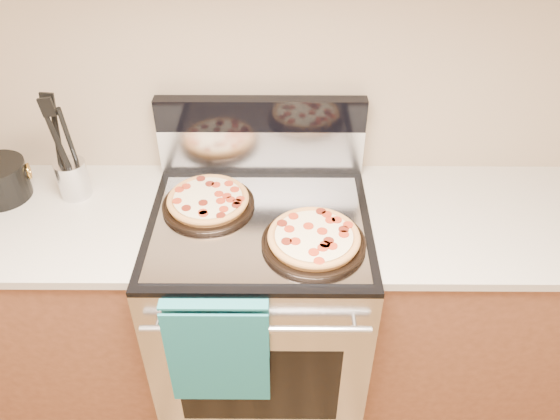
{
  "coord_description": "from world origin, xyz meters",
  "views": [
    {
      "loc": [
        0.08,
        0.21,
        2.1
      ],
      "look_at": [
        0.07,
        1.55,
        1.04
      ],
      "focal_mm": 35.0,
      "sensor_mm": 36.0,
      "label": 1
    }
  ],
  "objects_px": {
    "range_body": "(262,312)",
    "pepperoni_pizza_back": "(208,201)",
    "utensil_crock": "(73,179)",
    "pepperoni_pizza_front": "(314,239)"
  },
  "relations": [
    {
      "from": "pepperoni_pizza_back",
      "to": "pepperoni_pizza_front",
      "type": "relative_size",
      "value": 0.96
    },
    {
      "from": "pepperoni_pizza_back",
      "to": "utensil_crock",
      "type": "relative_size",
      "value": 2.32
    },
    {
      "from": "pepperoni_pizza_back",
      "to": "utensil_crock",
      "type": "distance_m",
      "value": 0.5
    },
    {
      "from": "utensil_crock",
      "to": "range_body",
      "type": "bearing_deg",
      "value": -13.27
    },
    {
      "from": "range_body",
      "to": "pepperoni_pizza_front",
      "type": "bearing_deg",
      "value": -35.84
    },
    {
      "from": "range_body",
      "to": "utensil_crock",
      "type": "height_order",
      "value": "utensil_crock"
    },
    {
      "from": "pepperoni_pizza_front",
      "to": "utensil_crock",
      "type": "height_order",
      "value": "utensil_crock"
    },
    {
      "from": "range_body",
      "to": "pepperoni_pizza_back",
      "type": "distance_m",
      "value": 0.53
    },
    {
      "from": "pepperoni_pizza_back",
      "to": "pepperoni_pizza_front",
      "type": "distance_m",
      "value": 0.41
    },
    {
      "from": "pepperoni_pizza_front",
      "to": "utensil_crock",
      "type": "relative_size",
      "value": 2.42
    }
  ]
}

